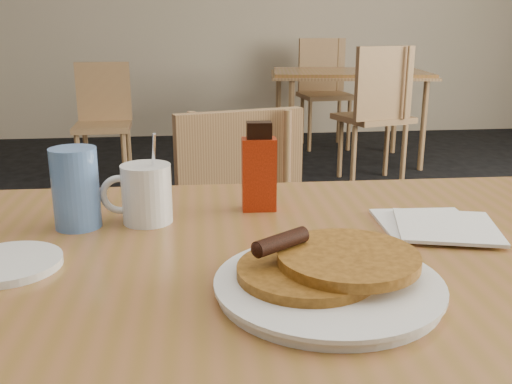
# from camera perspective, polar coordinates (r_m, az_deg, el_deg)

# --- Properties ---
(main_table) EXTENTS (1.37, 0.94, 0.75)m
(main_table) POSITION_cam_1_polar(r_m,az_deg,el_deg) (0.90, 2.08, -8.93)
(main_table) COLOR #945D34
(main_table) RESTS_ON floor
(neighbor_table) EXTENTS (1.34, 1.00, 0.75)m
(neighbor_table) POSITION_cam_1_polar(r_m,az_deg,el_deg) (4.70, 9.28, 11.39)
(neighbor_table) COLOR #945D34
(neighbor_table) RESTS_ON floor
(chair_main_far) EXTENTS (0.48, 0.49, 0.86)m
(chair_main_far) POSITION_cam_1_polar(r_m,az_deg,el_deg) (1.65, -1.26, -4.43)
(chair_main_far) COLOR tan
(chair_main_far) RESTS_ON floor
(chair_neighbor_far) EXTENTS (0.48, 0.48, 0.98)m
(chair_neighbor_far) POSITION_cam_1_polar(r_m,az_deg,el_deg) (5.42, 6.78, 10.83)
(chair_neighbor_far) COLOR tan
(chair_neighbor_far) RESTS_ON floor
(chair_neighbor_near) EXTENTS (0.55, 0.56, 0.97)m
(chair_neighbor_near) POSITION_cam_1_polar(r_m,az_deg,el_deg) (4.02, 12.10, 8.58)
(chair_neighbor_near) COLOR tan
(chair_neighbor_near) RESTS_ON floor
(chair_wall_extra) EXTENTS (0.39, 0.40, 0.85)m
(chair_wall_extra) POSITION_cam_1_polar(r_m,az_deg,el_deg) (4.24, -15.03, 7.74)
(chair_wall_extra) COLOR tan
(chair_wall_extra) RESTS_ON floor
(pancake_plate) EXTENTS (0.31, 0.31, 0.07)m
(pancake_plate) POSITION_cam_1_polar(r_m,az_deg,el_deg) (0.78, 7.16, -8.48)
(pancake_plate) COLOR white
(pancake_plate) RESTS_ON main_table
(coffee_mug) EXTENTS (0.13, 0.09, 0.17)m
(coffee_mug) POSITION_cam_1_polar(r_m,az_deg,el_deg) (1.05, -11.05, -0.07)
(coffee_mug) COLOR white
(coffee_mug) RESTS_ON main_table
(syrup_bottle) EXTENTS (0.07, 0.04, 0.17)m
(syrup_bottle) POSITION_cam_1_polar(r_m,az_deg,el_deg) (1.10, 0.30, 2.24)
(syrup_bottle) COLOR maroon
(syrup_bottle) RESTS_ON main_table
(napkin_stack) EXTENTS (0.21, 0.22, 0.01)m
(napkin_stack) POSITION_cam_1_polar(r_m,az_deg,el_deg) (1.06, 17.62, -3.20)
(napkin_stack) COLOR white
(napkin_stack) RESTS_ON main_table
(blue_tumbler) EXTENTS (0.10, 0.10, 0.14)m
(blue_tumbler) POSITION_cam_1_polar(r_m,az_deg,el_deg) (1.05, -17.59, 0.37)
(blue_tumbler) COLOR #537EC4
(blue_tumbler) RESTS_ON main_table
(side_saucer) EXTENTS (0.16, 0.16, 0.01)m
(side_saucer) POSITION_cam_1_polar(r_m,az_deg,el_deg) (0.93, -23.58, -6.58)
(side_saucer) COLOR white
(side_saucer) RESTS_ON main_table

